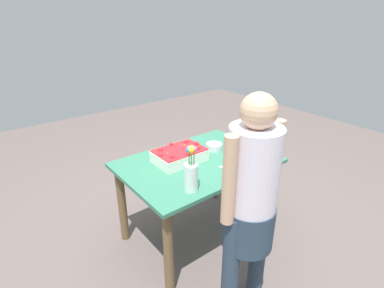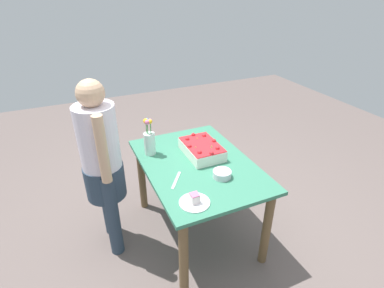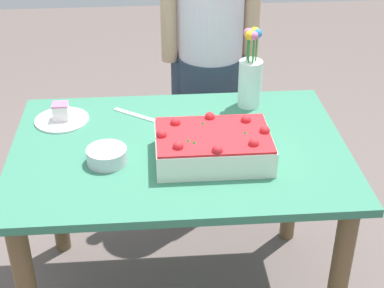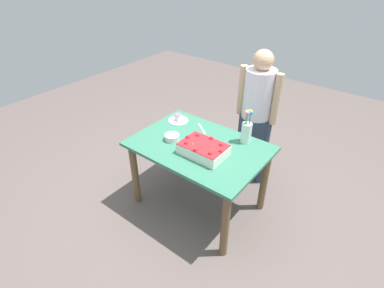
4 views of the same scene
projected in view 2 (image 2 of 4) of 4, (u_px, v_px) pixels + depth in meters
The scene contains 8 objects.
ground_plane at pixel (197, 230), 2.82m from camera, with size 8.00×8.00×0.00m, color #655753.
dining_table at pixel (197, 176), 2.53m from camera, with size 1.22×0.86×0.75m.
sheet_cake at pixel (202, 149), 2.56m from camera, with size 0.40×0.27×0.12m.
serving_plate_with_slice at pixel (195, 201), 2.02m from camera, with size 0.21×0.21×0.08m.
cake_knife at pixel (176, 180), 2.25m from camera, with size 0.22×0.02×0.00m, color silver.
flower_vase at pixel (149, 140), 2.54m from camera, with size 0.10×0.10×0.33m.
fruit_bowl at pixel (222, 174), 2.28m from camera, with size 0.14×0.14×0.05m, color silver.
person_standing at pixel (102, 160), 2.31m from camera, with size 0.45×0.31×1.49m.
Camera 2 is at (-1.89, 0.89, 2.07)m, focal length 28.00 mm.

